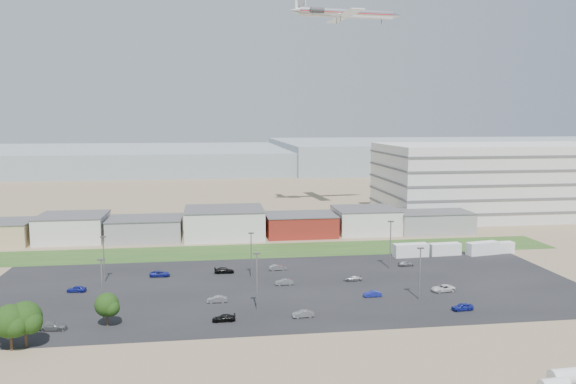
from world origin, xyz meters
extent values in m
plane|color=#827352|center=(0.00, 0.00, 0.00)|extent=(700.00, 700.00, 0.00)
cube|color=black|center=(5.00, 20.00, 0.01)|extent=(120.00, 50.00, 0.01)
cube|color=#284B1C|center=(0.00, 52.00, 0.01)|extent=(160.00, 16.00, 0.02)
cube|color=silver|center=(90.00, 95.00, 12.50)|extent=(80.00, 40.00, 25.00)
imported|color=silver|center=(35.07, 12.92, 0.65)|extent=(4.88, 2.73, 1.29)
imported|color=navy|center=(20.42, 11.62, 0.57)|extent=(3.50, 1.26, 1.15)
imported|color=navy|center=(34.00, 1.99, 0.65)|extent=(3.94, 1.82, 1.31)
imported|color=black|center=(-7.95, 2.38, 0.57)|extent=(3.95, 1.65, 1.14)
imported|color=#A5A5AA|center=(-8.94, 12.34, 0.60)|extent=(3.68, 1.39, 1.20)
imported|color=navy|center=(-36.09, 22.48, 0.62)|extent=(3.80, 1.86, 1.25)
imported|color=black|center=(-7.08, 32.14, 0.63)|extent=(4.38, 1.85, 1.26)
imported|color=#595B5E|center=(4.84, 21.68, 0.60)|extent=(3.68, 1.32, 1.21)
imported|color=#A5A5AA|center=(34.53, 32.40, 0.59)|extent=(3.49, 1.43, 1.18)
imported|color=navy|center=(-20.86, 31.37, 0.60)|extent=(4.46, 2.25, 1.21)
imported|color=#595B5E|center=(-35.26, 2.30, 0.65)|extent=(4.69, 2.40, 1.30)
imported|color=#A5A5AA|center=(4.86, 32.93, 0.62)|extent=(3.88, 1.61, 1.25)
imported|color=#A5A5AA|center=(19.42, 22.55, 0.55)|extent=(3.90, 1.84, 1.10)
imported|color=#595B5E|center=(5.51, 2.51, 0.61)|extent=(3.82, 1.61, 1.23)
camera|label=1|loc=(-9.77, -88.44, 33.54)|focal=35.00mm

